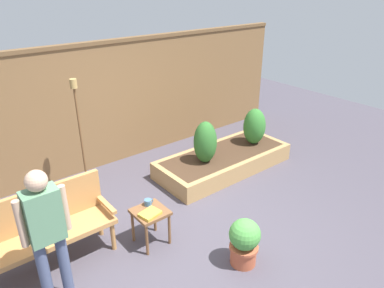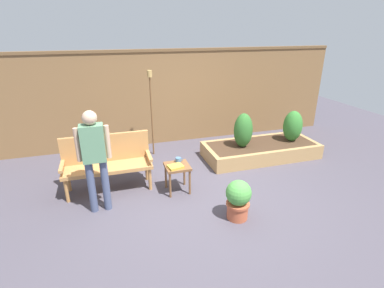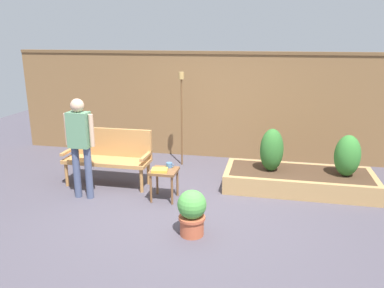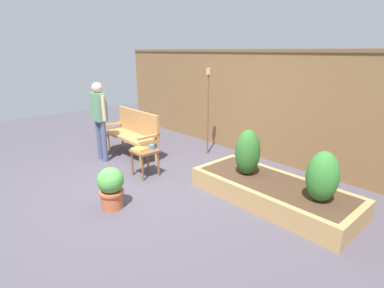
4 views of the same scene
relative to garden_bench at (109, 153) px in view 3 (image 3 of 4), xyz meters
name	(u,v)px [view 3 (image 3 of 4)]	position (x,y,z in m)	size (l,w,h in m)	color
ground_plane	(183,208)	(1.46, -0.72, -0.54)	(14.00, 14.00, 0.00)	#47424C
fence_back	(212,105)	(1.46, 1.88, 0.55)	(8.40, 0.14, 2.16)	brown
garden_bench	(109,153)	(0.00, 0.00, 0.00)	(1.44, 0.48, 0.94)	#B77F47
side_table	(164,175)	(1.10, -0.46, -0.15)	(0.40, 0.40, 0.48)	brown
cup_on_table	(169,165)	(1.15, -0.34, -0.02)	(0.12, 0.09, 0.08)	teal
book_on_table	(160,170)	(1.05, -0.54, -0.05)	(0.24, 0.19, 0.04)	gold
potted_boxwood	(192,211)	(1.74, -1.44, -0.22)	(0.37, 0.37, 0.60)	#B75638
raised_planter_bed	(298,180)	(3.15, 0.39, -0.39)	(2.40, 1.00, 0.30)	#AD8451
shrub_near_bench	(272,150)	(2.69, 0.36, 0.11)	(0.38, 0.38, 0.71)	brown
shrub_far_corner	(347,156)	(3.85, 0.36, 0.09)	(0.40, 0.40, 0.66)	brown
tiki_torch	(182,103)	(0.98, 1.20, 0.68)	(0.10, 0.10, 1.80)	brown
person_by_bench	(80,140)	(-0.15, -0.65, 0.39)	(0.47, 0.20, 1.56)	#475170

